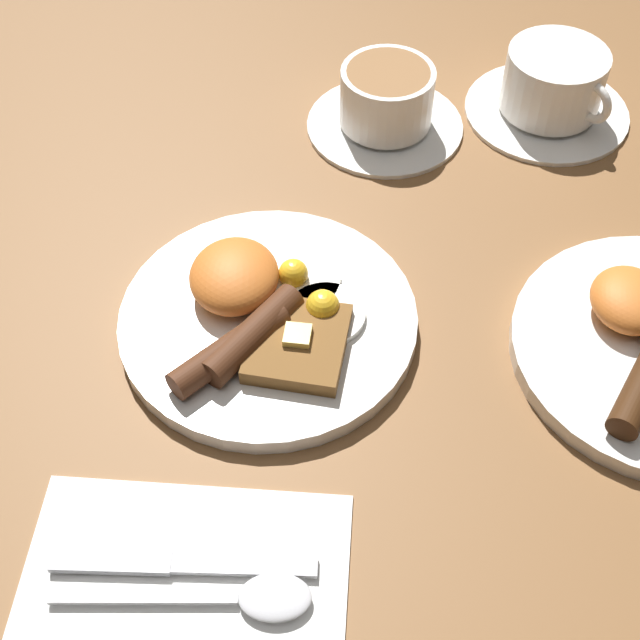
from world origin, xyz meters
name	(u,v)px	position (x,y,z in m)	size (l,w,h in m)	color
ground_plane	(269,327)	(0.00, 0.00, 0.00)	(3.00, 3.00, 0.00)	brown
breakfast_plate_near	(266,315)	(0.00, 0.00, 0.01)	(0.24, 0.24, 0.05)	white
teacup_near	(386,104)	(-0.26, 0.09, 0.03)	(0.15, 0.15, 0.06)	white
teacup_far	(553,88)	(-0.28, 0.25, 0.03)	(0.16, 0.16, 0.07)	white
napkin	(184,583)	(0.22, -0.04, 0.00)	(0.14, 0.21, 0.01)	white
knife	(169,562)	(0.20, -0.05, 0.01)	(0.02, 0.18, 0.01)	silver
spoon	(246,598)	(0.23, 0.00, 0.01)	(0.03, 0.17, 0.01)	silver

